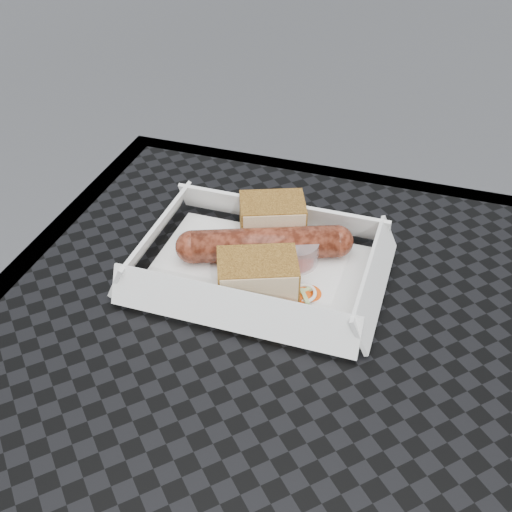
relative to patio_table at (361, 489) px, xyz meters
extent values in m
cube|color=black|center=(0.00, 0.00, 0.07)|extent=(0.80, 0.80, 0.01)
cube|color=black|center=(0.00, 0.39, 0.06)|extent=(0.80, 0.03, 0.03)
cylinder|color=black|center=(-0.35, 0.35, -0.30)|extent=(0.03, 0.03, 0.73)
cube|color=white|center=(-0.15, 0.16, 0.08)|extent=(0.22, 0.15, 0.00)
cylinder|color=maroon|center=(-0.15, 0.19, 0.10)|extent=(0.15, 0.09, 0.03)
sphere|color=maroon|center=(-0.08, 0.21, 0.10)|extent=(0.03, 0.03, 0.03)
sphere|color=maroon|center=(-0.22, 0.16, 0.10)|extent=(0.03, 0.03, 0.03)
cube|color=olive|center=(-0.15, 0.23, 0.10)|extent=(0.08, 0.07, 0.04)
cube|color=olive|center=(-0.14, 0.13, 0.10)|extent=(0.09, 0.08, 0.04)
cylinder|color=#DF4709|center=(-0.10, 0.13, 0.08)|extent=(0.02, 0.02, 0.00)
torus|color=white|center=(-0.09, 0.13, 0.08)|extent=(0.02, 0.02, 0.00)
cube|color=#B2D17F|center=(-0.09, 0.14, 0.08)|extent=(0.02, 0.02, 0.00)
cube|color=white|center=(-0.14, 0.20, 0.08)|extent=(0.16, 0.16, 0.00)
cylinder|color=maroon|center=(-0.11, 0.19, 0.09)|extent=(0.05, 0.05, 0.03)
cylinder|color=silver|center=(-0.13, 0.20, 0.09)|extent=(0.05, 0.05, 0.03)
camera|label=1|loc=(0.01, -0.32, 0.50)|focal=45.00mm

